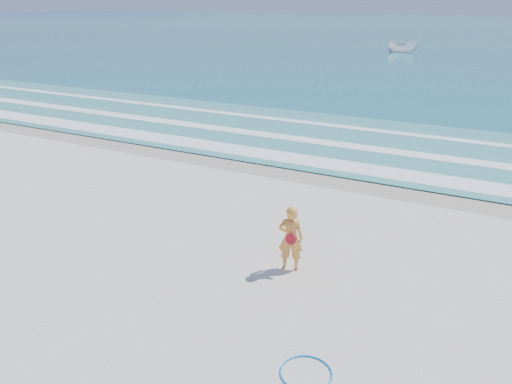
% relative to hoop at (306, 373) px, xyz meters
% --- Properties ---
extents(ground, '(400.00, 400.00, 0.00)m').
position_rel_hoop_xyz_m(ground, '(-3.76, 1.25, -0.02)').
color(ground, silver).
rests_on(ground, ground).
extents(wet_sand, '(400.00, 2.40, 0.00)m').
position_rel_hoop_xyz_m(wet_sand, '(-3.76, 10.25, -0.02)').
color(wet_sand, '#B2A893').
rests_on(wet_sand, ground).
extents(ocean, '(400.00, 190.00, 0.04)m').
position_rel_hoop_xyz_m(ocean, '(-3.76, 106.25, 0.00)').
color(ocean, '#19727F').
rests_on(ocean, ground).
extents(shallow, '(400.00, 10.00, 0.01)m').
position_rel_hoop_xyz_m(shallow, '(-3.76, 15.25, 0.03)').
color(shallow, '#59B7AD').
rests_on(shallow, ocean).
extents(foam_near, '(400.00, 1.40, 0.01)m').
position_rel_hoop_xyz_m(foam_near, '(-3.76, 11.55, 0.04)').
color(foam_near, white).
rests_on(foam_near, shallow).
extents(foam_mid, '(400.00, 0.90, 0.01)m').
position_rel_hoop_xyz_m(foam_mid, '(-3.76, 14.45, 0.04)').
color(foam_mid, white).
rests_on(foam_mid, shallow).
extents(foam_far, '(400.00, 0.60, 0.01)m').
position_rel_hoop_xyz_m(foam_far, '(-3.76, 17.75, 0.04)').
color(foam_far, white).
rests_on(foam_far, shallow).
extents(hoop, '(1.24, 1.24, 0.03)m').
position_rel_hoop_xyz_m(hoop, '(0.00, 0.00, 0.00)').
color(hoop, '#0E8CFF').
rests_on(hoop, ground).
extents(boat, '(4.04, 1.86, 1.51)m').
position_rel_hoop_xyz_m(boat, '(-10.72, 57.57, 0.78)').
color(boat, white).
rests_on(boat, ocean).
extents(woman, '(0.70, 0.57, 1.67)m').
position_rel_hoop_xyz_m(woman, '(-1.77, 3.28, 0.82)').
color(woman, orange).
rests_on(woman, ground).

